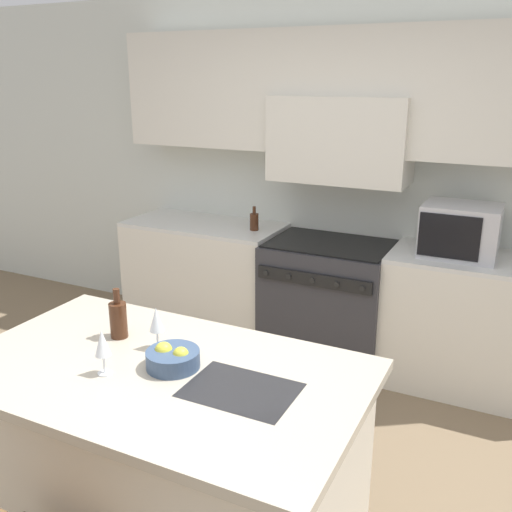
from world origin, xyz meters
The scene contains 10 objects.
back_cabinetry centered at (0.00, 2.21, 1.59)m, with size 10.00×0.46×2.70m.
back_counter centered at (0.00, 1.96, 0.47)m, with size 3.45×0.62×0.94m.
range_stove centered at (0.00, 1.94, 0.46)m, with size 0.90×0.70×0.92m.
microwave centered at (0.88, 1.96, 1.11)m, with size 0.48×0.39×0.35m.
kitchen_island centered at (-0.05, -0.13, 0.45)m, with size 1.76×1.04×0.90m.
wine_bottle centered at (-0.40, 0.04, 0.99)m, with size 0.08×0.08×0.24m.
wine_glass_near centered at (-0.22, -0.27, 1.04)m, with size 0.07×0.07×0.20m.
wine_glass_far centered at (-0.16, 0.03, 1.04)m, with size 0.07×0.07×0.20m.
fruit_bowl centered at (0.00, -0.09, 0.94)m, with size 0.23×0.23×0.10m.
oil_bottle_on_counter centered at (-0.62, 1.94, 1.01)m, with size 0.07×0.07×0.19m.
Camera 1 is at (1.27, -1.88, 2.09)m, focal length 40.00 mm.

